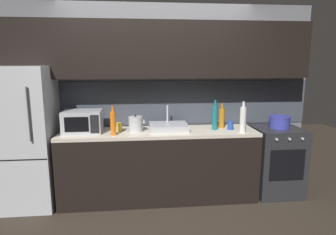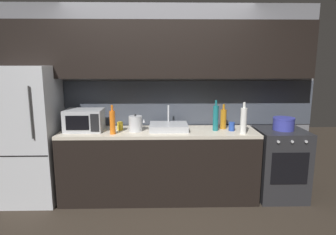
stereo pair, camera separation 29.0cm
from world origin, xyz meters
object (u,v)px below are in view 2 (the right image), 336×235
at_px(kettle, 136,124).
at_px(mug_yellow, 120,126).
at_px(refrigerator, 30,135).
at_px(wine_bottle_amber, 223,119).
at_px(wine_bottle_teal, 216,118).
at_px(mug_blue, 232,126).
at_px(oven_range, 280,163).
at_px(wine_bottle_white, 244,120).
at_px(wine_bottle_orange, 112,122).
at_px(cooking_pot, 284,124).
at_px(microwave, 84,120).

bearing_deg(kettle, mug_yellow, 161.66).
relative_size(refrigerator, wine_bottle_amber, 5.34).
distance_m(kettle, wine_bottle_teal, 1.01).
xyz_separation_m(mug_blue, mug_yellow, (-1.41, 0.08, -0.00)).
bearing_deg(oven_range, kettle, -179.36).
distance_m(oven_range, kettle, 1.94).
height_order(wine_bottle_white, mug_blue, wine_bottle_white).
relative_size(wine_bottle_orange, cooking_pot, 1.32).
distance_m(wine_bottle_teal, wine_bottle_orange, 1.27).
distance_m(oven_range, mug_blue, 0.83).
relative_size(wine_bottle_amber, mug_blue, 2.93).
height_order(wine_bottle_teal, wine_bottle_orange, wine_bottle_teal).
bearing_deg(wine_bottle_orange, refrigerator, 170.87).
distance_m(microwave, wine_bottle_orange, 0.43).
relative_size(oven_range, microwave, 1.96).
bearing_deg(kettle, wine_bottle_amber, 5.71).
xyz_separation_m(kettle, mug_yellow, (-0.20, 0.07, -0.04)).
height_order(wine_bottle_teal, mug_yellow, wine_bottle_teal).
distance_m(wine_bottle_white, cooking_pot, 0.60).
xyz_separation_m(oven_range, wine_bottle_amber, (-0.74, 0.09, 0.58)).
xyz_separation_m(kettle, wine_bottle_orange, (-0.26, -0.15, 0.05)).
distance_m(mug_yellow, cooking_pot, 2.08).
distance_m(wine_bottle_amber, mug_yellow, 1.33).
relative_size(microwave, kettle, 2.14).
relative_size(mug_yellow, cooking_pot, 0.39).
relative_size(refrigerator, cooking_pot, 6.41).
bearing_deg(cooking_pot, kettle, -179.32).
relative_size(microwave, wine_bottle_amber, 1.44).
xyz_separation_m(kettle, wine_bottle_white, (1.31, -0.16, 0.07)).
xyz_separation_m(microwave, kettle, (0.64, -0.04, -0.04)).
bearing_deg(microwave, mug_yellow, 3.51).
distance_m(kettle, wine_bottle_amber, 1.13).
bearing_deg(wine_bottle_teal, wine_bottle_orange, -172.84).
relative_size(oven_range, mug_yellow, 8.71).
bearing_deg(refrigerator, wine_bottle_teal, -0.30).
height_order(mug_blue, mug_yellow, mug_blue).
bearing_deg(wine_bottle_white, mug_blue, 123.27).
height_order(kettle, mug_yellow, kettle).
bearing_deg(refrigerator, mug_yellow, 2.32).
xyz_separation_m(wine_bottle_orange, mug_yellow, (0.06, 0.22, -0.10)).
relative_size(wine_bottle_teal, wine_bottle_orange, 1.09).
xyz_separation_m(refrigerator, cooking_pot, (3.20, 0.00, 0.13)).
bearing_deg(cooking_pot, wine_bottle_amber, 173.16).
bearing_deg(wine_bottle_teal, kettle, -179.43).
relative_size(wine_bottle_white, mug_blue, 3.52).
distance_m(wine_bottle_orange, mug_blue, 1.48).
distance_m(mug_blue, mug_yellow, 1.41).
bearing_deg(wine_bottle_orange, microwave, 153.67).
relative_size(oven_range, wine_bottle_teal, 2.34).
bearing_deg(wine_bottle_orange, wine_bottle_teal, 7.16).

